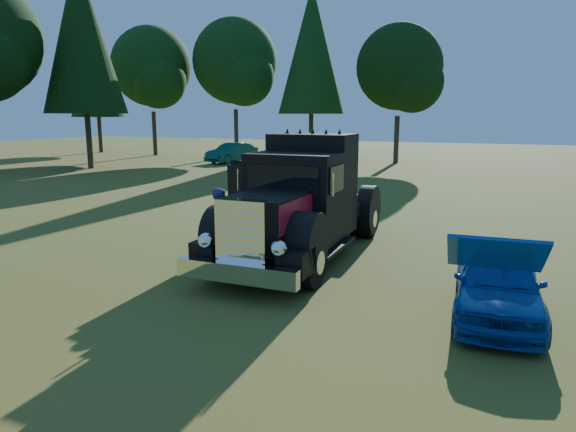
{
  "coord_description": "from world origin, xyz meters",
  "views": [
    {
      "loc": [
        3.12,
        -8.46,
        3.46
      ],
      "look_at": [
        -1.24,
        2.08,
        1.22
      ],
      "focal_mm": 32.0,
      "sensor_mm": 36.0,
      "label": 1
    }
  ],
  "objects_px": {
    "spectator_near": "(222,227)",
    "spectator_far": "(247,216)",
    "distant_teal_car": "(232,153)",
    "diamond_t_truck": "(300,206)",
    "hotrod_coupe": "(498,282)"
  },
  "relations": [
    {
      "from": "spectator_near",
      "to": "distant_teal_car",
      "type": "height_order",
      "value": "spectator_near"
    },
    {
      "from": "hotrod_coupe",
      "to": "spectator_near",
      "type": "relative_size",
      "value": 2.19
    },
    {
      "from": "spectator_near",
      "to": "distant_teal_car",
      "type": "relative_size",
      "value": 0.42
    },
    {
      "from": "hotrod_coupe",
      "to": "distant_teal_car",
      "type": "relative_size",
      "value": 0.91
    },
    {
      "from": "diamond_t_truck",
      "to": "spectator_near",
      "type": "distance_m",
      "value": 2.0
    },
    {
      "from": "hotrod_coupe",
      "to": "spectator_near",
      "type": "distance_m",
      "value": 6.02
    },
    {
      "from": "spectator_far",
      "to": "distant_teal_car",
      "type": "bearing_deg",
      "value": 73.49
    },
    {
      "from": "spectator_near",
      "to": "spectator_far",
      "type": "height_order",
      "value": "spectator_near"
    },
    {
      "from": "spectator_far",
      "to": "distant_teal_car",
      "type": "distance_m",
      "value": 25.25
    },
    {
      "from": "diamond_t_truck",
      "to": "distant_teal_car",
      "type": "height_order",
      "value": "diamond_t_truck"
    },
    {
      "from": "distant_teal_car",
      "to": "hotrod_coupe",
      "type": "bearing_deg",
      "value": -39.09
    },
    {
      "from": "spectator_far",
      "to": "hotrod_coupe",
      "type": "bearing_deg",
      "value": -68.41
    },
    {
      "from": "distant_teal_car",
      "to": "spectator_far",
      "type": "bearing_deg",
      "value": -46.76
    },
    {
      "from": "diamond_t_truck",
      "to": "spectator_far",
      "type": "relative_size",
      "value": 4.11
    },
    {
      "from": "hotrod_coupe",
      "to": "spectator_near",
      "type": "xyz_separation_m",
      "value": [
        -5.95,
        0.88,
        0.3
      ]
    }
  ]
}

